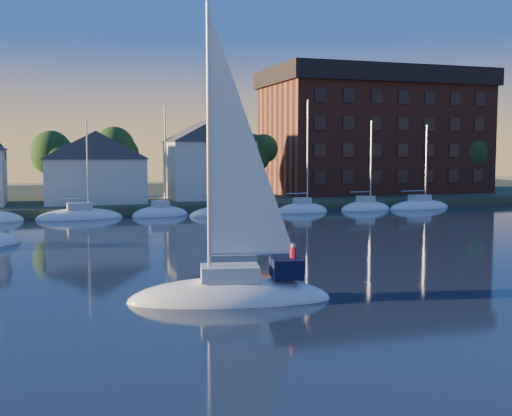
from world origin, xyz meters
name	(u,v)px	position (x,y,z in m)	size (l,w,h in m)	color
ground	(408,358)	(0.00, 0.00, 0.00)	(260.00, 260.00, 0.00)	black
shoreline_land	(128,199)	(0.00, 75.00, 0.00)	(160.00, 50.00, 2.00)	#2E3720
wooden_dock	(154,214)	(0.00, 52.00, 0.00)	(120.00, 3.00, 1.00)	brown
clubhouse_centre	(94,167)	(-6.00, 57.00, 5.13)	(11.55, 8.40, 8.08)	silver
clubhouse_east	(209,158)	(8.00, 59.00, 6.00)	(10.50, 8.40, 9.80)	silver
condo_block	(374,131)	(34.00, 64.95, 9.79)	(31.00, 17.00, 17.40)	brown
tree_line	(155,149)	(2.00, 63.00, 7.18)	(93.40, 5.40, 8.90)	#382A19
moored_fleet	(120,217)	(-4.00, 49.00, 0.10)	(79.50, 2.40, 12.05)	white
hero_sailboat	(233,288)	(-3.26, 9.65, 0.60)	(9.78, 4.85, 14.53)	white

